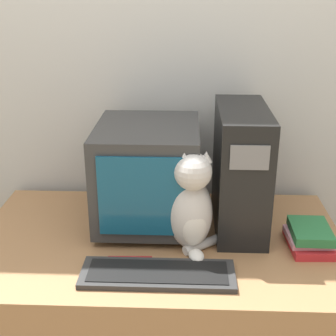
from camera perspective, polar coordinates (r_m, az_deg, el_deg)
name	(u,v)px	position (r m, az deg, el deg)	size (l,w,h in m)	color
wall_back	(165,68)	(2.01, -0.39, 12.14)	(7.00, 0.05, 2.50)	silver
desk	(160,314)	(1.96, -0.99, -17.41)	(1.37, 0.80, 0.70)	#9E7047
crt_monitor	(148,174)	(1.79, -2.47, -0.71)	(0.38, 0.44, 0.39)	#333333
computer_tower	(240,168)	(1.78, 8.81, -0.05)	(0.18, 0.45, 0.46)	black
keyboard	(158,274)	(1.55, -1.26, -12.78)	(0.50, 0.17, 0.02)	#2D2D2D
cat	(191,206)	(1.62, 2.87, -4.67)	(0.27, 0.24, 0.37)	silver
book_stack	(310,237)	(1.76, 16.90, -8.08)	(0.16, 0.21, 0.08)	red
pen	(130,257)	(1.64, -4.64, -10.79)	(0.15, 0.01, 0.01)	maroon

